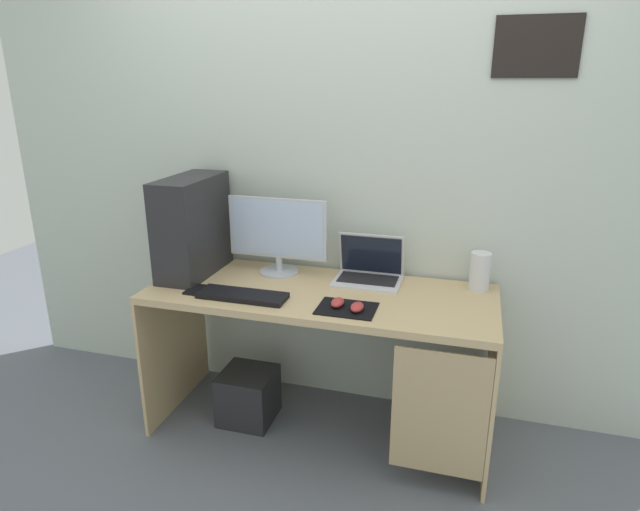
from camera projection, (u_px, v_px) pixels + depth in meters
The scene contains 13 objects.
ground_plane at pixel (320, 426), 2.84m from camera, with size 8.00×8.00×0.00m, color slate.
wall_back at pixel (340, 168), 2.77m from camera, with size 4.00×0.05×2.60m.
desk at pixel (323, 319), 2.63m from camera, with size 1.67×0.66×0.77m.
pc_tower at pixel (192, 226), 2.77m from camera, with size 0.21×0.48×0.51m, color #232326.
monitor at pixel (278, 235), 2.78m from camera, with size 0.53×0.21×0.40m.
laptop at pixel (369, 272), 2.72m from camera, with size 0.33×0.24×0.23m.
speaker at pixel (480, 271), 2.59m from camera, with size 0.10×0.10×0.19m, color silver.
keyboard at pixel (242, 295), 2.52m from camera, with size 0.42×0.14×0.02m, color black.
mousepad at pixel (347, 308), 2.40m from camera, with size 0.26×0.20×0.01m, color black.
mouse_left at pixel (338, 302), 2.41m from camera, with size 0.06×0.10×0.03m, color #B23333.
mouse_right at pixel (357, 307), 2.36m from camera, with size 0.06×0.10×0.03m, color #B23333.
cell_phone at pixel (195, 290), 2.61m from camera, with size 0.07×0.13×0.01m, color black.
subwoofer at pixel (248, 395), 2.87m from camera, with size 0.27×0.27×0.27m, color #232326.
Camera 1 is at (0.67, -2.32, 1.74)m, focal length 30.31 mm.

